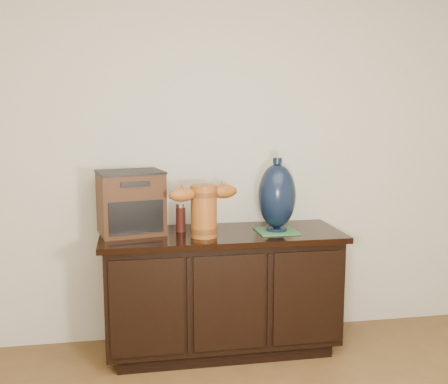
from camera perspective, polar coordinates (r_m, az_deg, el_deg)
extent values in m
plane|color=beige|center=(3.38, -1.03, 5.65)|extent=(4.50, 0.00, 4.50)
cube|color=black|center=(3.43, -0.24, -16.12)|extent=(1.29, 0.45, 0.08)
cube|color=black|center=(3.29, -0.24, -10.43)|extent=(1.40, 0.50, 0.64)
cube|color=black|center=(3.20, -0.25, -4.72)|extent=(1.46, 0.56, 0.03)
cube|color=black|center=(3.01, -8.38, -12.41)|extent=(0.41, 0.01, 0.56)
cube|color=black|center=(3.06, 0.59, -11.98)|extent=(0.41, 0.01, 0.56)
cube|color=black|center=(3.17, 9.07, -11.32)|extent=(0.41, 0.01, 0.56)
cylinder|color=#9C561C|center=(3.05, -2.21, -2.10)|extent=(0.19, 0.19, 0.31)
cylinder|color=#381B0A|center=(3.08, -2.20, -4.15)|extent=(0.19, 0.19, 0.03)
cylinder|color=#381B0A|center=(3.04, -2.22, -0.21)|extent=(0.19, 0.19, 0.03)
ellipsoid|color=#9C561C|center=(2.99, -4.55, -0.29)|extent=(0.18, 0.12, 0.08)
ellipsoid|color=#9C561C|center=(3.09, 0.03, 0.05)|extent=(0.18, 0.12, 0.08)
cube|color=#371D0D|center=(3.18, -10.11, -1.23)|extent=(0.42, 0.36, 0.37)
cube|color=black|center=(3.05, -9.51, -2.75)|extent=(0.31, 0.07, 0.19)
cube|color=black|center=(3.16, -10.21, 2.17)|extent=(0.43, 0.37, 0.01)
cube|color=#2E6638|center=(3.23, 5.72, -4.24)|extent=(0.24, 0.24, 0.01)
cylinder|color=black|center=(3.23, 5.72, -4.02)|extent=(0.13, 0.13, 0.02)
ellipsoid|color=black|center=(3.19, 5.78, -0.43)|extent=(0.23, 0.23, 0.39)
cylinder|color=black|center=(3.16, 5.84, 3.40)|extent=(0.06, 0.06, 0.04)
cylinder|color=#621D10|center=(3.21, -4.73, -3.00)|extent=(0.06, 0.06, 0.15)
cylinder|color=silver|center=(3.20, -4.75, -1.47)|extent=(0.06, 0.06, 0.02)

